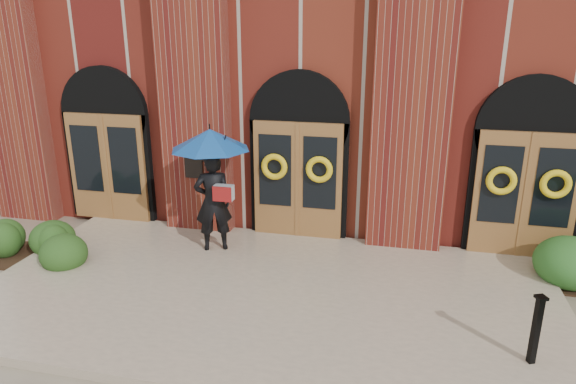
% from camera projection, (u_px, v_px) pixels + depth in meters
% --- Properties ---
extents(ground, '(90.00, 90.00, 0.00)m').
position_uv_depth(ground, '(264.00, 302.00, 8.82)').
color(ground, gray).
rests_on(ground, ground).
extents(landing, '(10.00, 5.30, 0.15)m').
position_uv_depth(landing, '(266.00, 294.00, 8.94)').
color(landing, tan).
rests_on(landing, ground).
extents(church_building, '(16.20, 12.53, 7.00)m').
position_uv_depth(church_building, '(339.00, 60.00, 15.87)').
color(church_building, maroon).
rests_on(church_building, ground).
extents(man_with_umbrella, '(2.06, 2.06, 2.50)m').
position_uv_depth(man_with_umbrella, '(212.00, 167.00, 10.05)').
color(man_with_umbrella, black).
rests_on(man_with_umbrella, landing).
extents(metal_post, '(0.18, 0.18, 1.02)m').
position_uv_depth(metal_post, '(536.00, 328.00, 6.85)').
color(metal_post, black).
rests_on(metal_post, landing).
extents(hedge_wall_left, '(2.70, 1.08, 0.69)m').
position_uv_depth(hedge_wall_left, '(26.00, 242.00, 10.42)').
color(hedge_wall_left, '#234316').
rests_on(hedge_wall_left, ground).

